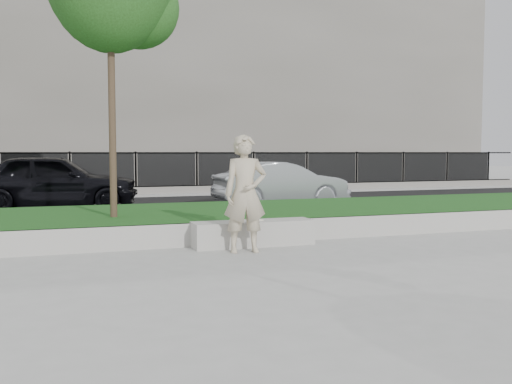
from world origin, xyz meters
name	(u,v)px	position (x,y,z in m)	size (l,w,h in m)	color
ground	(278,253)	(0.00, 0.00, 0.00)	(90.00, 90.00, 0.00)	gray
grass_bank	(225,219)	(0.00, 3.00, 0.20)	(34.00, 4.00, 0.40)	#0C3310
grass_kerb	(256,232)	(0.00, 1.04, 0.20)	(34.00, 0.08, 0.40)	#99968F
street	(173,205)	(0.00, 8.50, 0.02)	(34.00, 7.00, 0.04)	black
far_pavement	(149,193)	(0.00, 13.00, 0.06)	(34.00, 3.00, 0.12)	gray
iron_fence	(153,182)	(0.00, 12.00, 0.54)	(32.00, 0.30, 1.50)	slate
building_facade	(125,81)	(0.00, 20.00, 5.00)	(34.00, 10.00, 10.00)	#625E56
stone_bench	(253,233)	(-0.14, 0.80, 0.21)	(2.09, 0.52, 0.43)	#99968F
man	(245,194)	(-0.46, 0.25, 0.93)	(0.68, 0.45, 1.87)	#B8AB8E
book	(255,220)	(-0.12, 0.78, 0.44)	(0.24, 0.17, 0.03)	beige
car_dark	(54,181)	(-3.33, 8.19, 0.80)	(1.80, 4.48, 1.53)	black
car_silver	(281,184)	(2.87, 6.95, 0.68)	(1.35, 3.86, 1.27)	#93979B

